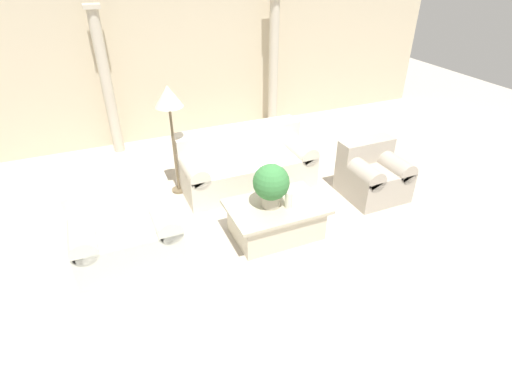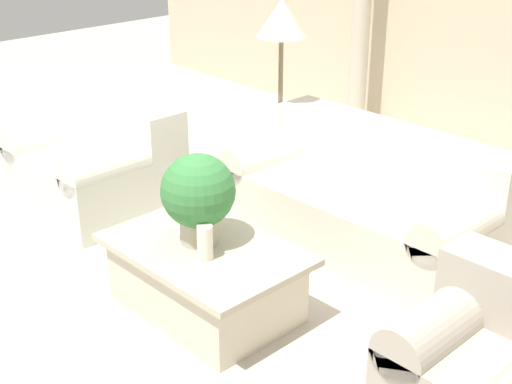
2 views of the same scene
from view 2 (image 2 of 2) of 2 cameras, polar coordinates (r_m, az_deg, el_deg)
ground_plane at (r=4.53m, az=-0.11°, el=-7.83°), size 16.00×16.00×0.00m
sofa_long at (r=4.98m, az=8.84°, el=-0.65°), size 1.92×0.97×0.80m
loveseat at (r=5.67m, az=-12.40°, el=2.35°), size 1.15×0.97×0.80m
coffee_table at (r=4.24m, az=-4.06°, el=-6.83°), size 1.17×0.78×0.43m
potted_plant at (r=4.06m, az=-4.65°, el=-0.17°), size 0.43×0.43×0.54m
pillar_candle at (r=3.96m, az=-4.10°, el=-4.04°), size 0.09×0.09×0.20m
floor_lamp at (r=5.38m, az=2.05°, el=13.01°), size 0.38×0.38×1.57m
column_left at (r=7.13m, az=8.48°, el=14.29°), size 0.25×0.25×2.36m
armchair at (r=3.52m, az=18.58°, el=-13.06°), size 0.80×0.78×0.76m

